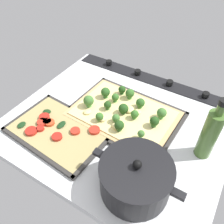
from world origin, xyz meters
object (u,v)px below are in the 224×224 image
object	(u,v)px
oil_bottle	(210,134)
broccoli_pizza	(124,112)
baking_tray_front	(124,116)
baking_tray_back	(59,131)
cooking_pot	(136,178)
veggie_pizza_back	(58,129)

from	to	relation	value
oil_bottle	broccoli_pizza	bearing A→B (deg)	-3.00
baking_tray_front	broccoli_pizza	xyz separation A→B (cm)	(0.39, -0.03, 1.70)
broccoli_pizza	baking_tray_back	world-z (taller)	broccoli_pizza
broccoli_pizza	cooking_pot	world-z (taller)	cooking_pot
broccoli_pizza	veggie_pizza_back	distance (cm)	24.62
baking_tray_back	baking_tray_front	bearing A→B (deg)	-129.86
baking_tray_front	broccoli_pizza	bearing A→B (deg)	-3.94
baking_tray_front	baking_tray_back	size ratio (longest dim) A/B	1.16
veggie_pizza_back	broccoli_pizza	bearing A→B (deg)	-129.87
veggie_pizza_back	baking_tray_back	bearing A→B (deg)	-171.85
cooking_pot	oil_bottle	size ratio (longest dim) A/B	1.19
baking_tray_front	cooking_pot	size ratio (longest dim) A/B	1.54
veggie_pizza_back	cooking_pot	distance (cm)	33.42
broccoli_pizza	oil_bottle	bearing A→B (deg)	177.00
baking_tray_front	baking_tray_back	distance (cm)	24.47
baking_tray_front	veggie_pizza_back	size ratio (longest dim) A/B	1.25
baking_tray_back	oil_bottle	xyz separation A→B (cm)	(-45.28, -17.24, 9.06)
veggie_pizza_back	oil_bottle	world-z (taller)	oil_bottle
broccoli_pizza	oil_bottle	size ratio (longest dim) A/B	1.71
oil_bottle	cooking_pot	bearing A→B (deg)	59.72
cooking_pot	oil_bottle	distance (cm)	26.03
baking_tray_back	cooking_pot	distance (cm)	33.07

